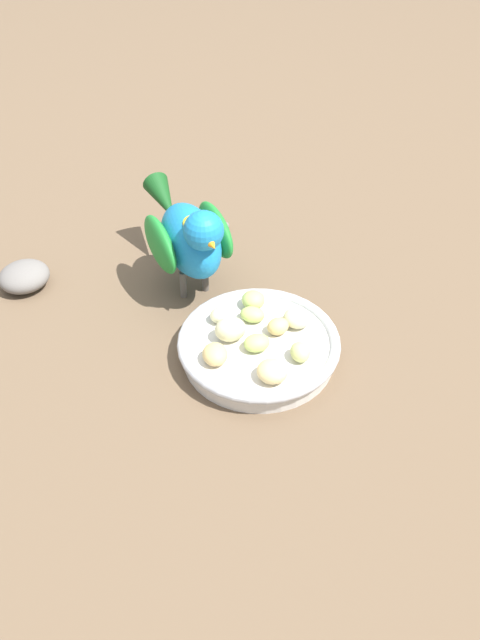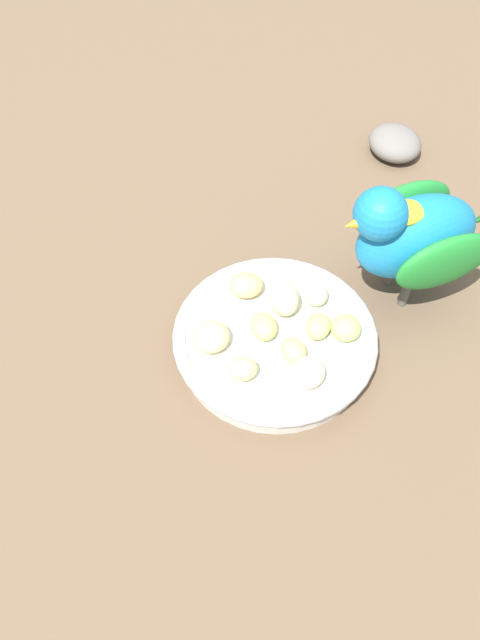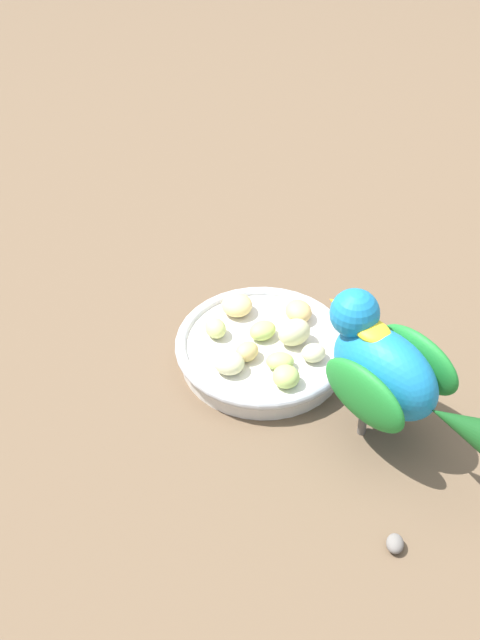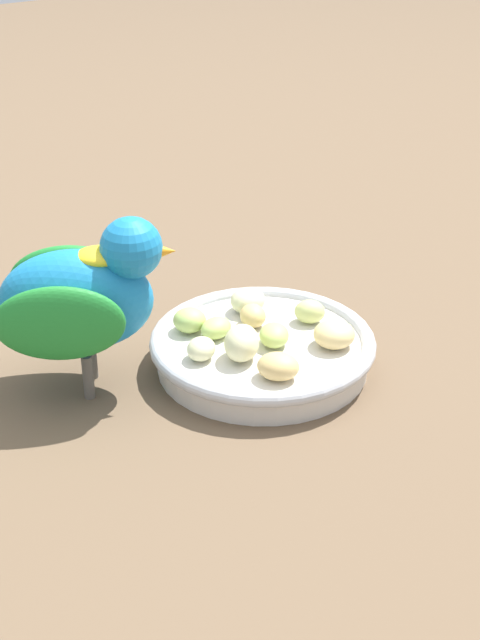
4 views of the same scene
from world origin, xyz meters
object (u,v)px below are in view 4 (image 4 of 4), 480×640
apple_piece_7 (253,316)px  apple_piece_8 (248,301)px  apple_piece_2 (201,349)px  feeding_bowl (262,349)px  apple_piece_4 (216,328)px  apple_piece_1 (272,334)px  parrot (71,295)px  apple_piece_3 (278,366)px  apple_piece_9 (310,312)px  apple_piece_5 (190,320)px  apple_piece_0 (334,334)px  apple_piece_6 (240,342)px

apple_piece_7 → apple_piece_8: apple_piece_8 is taller
apple_piece_2 → feeding_bowl: bearing=-9.7°
apple_piece_7 → apple_piece_4: bearing=173.0°
apple_piece_1 → parrot: parrot is taller
apple_piece_3 → apple_piece_9: (0.08, 0.05, -0.00)m
apple_piece_5 → apple_piece_8: (0.06, -0.00, 0.00)m
apple_piece_0 → parrot: 0.22m
apple_piece_8 → apple_piece_6: bearing=-134.6°
apple_piece_8 → parrot: bearing=172.6°
apple_piece_0 → apple_piece_6: size_ratio=0.96×
apple_piece_3 → apple_piece_8: bearing=62.2°
apple_piece_2 → apple_piece_5: 0.05m
apple_piece_9 → apple_piece_1: bearing=-170.8°
apple_piece_4 → apple_piece_6: apple_piece_6 is taller
apple_piece_4 → parrot: size_ratio=0.16×
apple_piece_0 → apple_piece_2: (-0.10, 0.05, -0.00)m
apple_piece_1 → apple_piece_9: bearing=9.2°
apple_piece_2 → apple_piece_3: bearing=-64.8°
apple_piece_1 → apple_piece_9: (0.05, 0.01, 0.00)m
apple_piece_4 → parrot: parrot is taller
feeding_bowl → apple_piece_9: size_ratio=7.14×
apple_piece_6 → apple_piece_9: size_ratio=1.37×
feeding_bowl → apple_piece_5: bearing=124.9°
apple_piece_4 → parrot: (-0.11, 0.04, 0.05)m
feeding_bowl → apple_piece_2: size_ratio=7.32×
apple_piece_0 → apple_piece_8: size_ratio=1.09×
feeding_bowl → apple_piece_3: 0.06m
apple_piece_9 → parrot: bearing=159.7°
apple_piece_4 → apple_piece_7: 0.04m
apple_piece_1 → apple_piece_7: bearing=76.9°
apple_piece_6 → feeding_bowl: bearing=15.0°
apple_piece_6 → apple_piece_9: (0.09, 0.01, -0.00)m
feeding_bowl → apple_piece_4: bearing=130.1°
apple_piece_4 → apple_piece_8: size_ratio=0.92×
apple_piece_2 → apple_piece_4: 0.04m
apple_piece_9 → parrot: (-0.19, 0.07, 0.05)m
apple_piece_4 → apple_piece_8: apple_piece_8 is taller
apple_piece_2 → apple_piece_3: (0.03, -0.06, 0.00)m
apple_piece_5 → parrot: size_ratio=0.15×
apple_piece_0 → apple_piece_8: (-0.02, 0.09, -0.00)m
apple_piece_8 → apple_piece_9: bearing=-59.7°
apple_piece_2 → apple_piece_9: size_ratio=0.98×
apple_piece_8 → apple_piece_5: bearing=176.1°
apple_piece_4 → apple_piece_7: bearing=-7.0°
apple_piece_0 → apple_piece_5: bearing=128.7°
feeding_bowl → parrot: (-0.14, 0.07, 0.07)m
apple_piece_6 → apple_piece_0: bearing=-25.9°
apple_piece_6 → parrot: 0.14m
feeding_bowl → apple_piece_0: bearing=-47.1°
apple_piece_0 → apple_piece_3: size_ratio=1.05×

